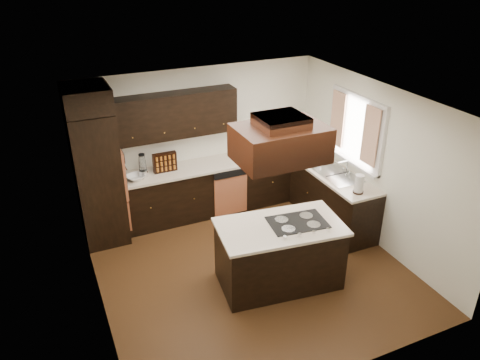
{
  "coord_description": "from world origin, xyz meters",
  "views": [
    {
      "loc": [
        -2.41,
        -4.99,
        4.23
      ],
      "look_at": [
        0.1,
        0.6,
        1.15
      ],
      "focal_mm": 35.0,
      "sensor_mm": 36.0,
      "label": 1
    }
  ],
  "objects_px": {
    "range_hood": "(280,143)",
    "spice_rack": "(165,162)",
    "island": "(279,255)",
    "oven_column": "(98,178)"
  },
  "relations": [
    {
      "from": "island",
      "to": "spice_rack",
      "type": "xyz_separation_m",
      "value": [
        -0.92,
        2.23,
        0.64
      ]
    },
    {
      "from": "oven_column",
      "to": "island",
      "type": "xyz_separation_m",
      "value": [
        2.0,
        -2.13,
        -0.62
      ]
    },
    {
      "from": "range_hood",
      "to": "spice_rack",
      "type": "distance_m",
      "value": 2.71
    },
    {
      "from": "oven_column",
      "to": "spice_rack",
      "type": "height_order",
      "value": "oven_column"
    },
    {
      "from": "island",
      "to": "spice_rack",
      "type": "height_order",
      "value": "spice_rack"
    },
    {
      "from": "oven_column",
      "to": "spice_rack",
      "type": "bearing_deg",
      "value": 5.53
    },
    {
      "from": "spice_rack",
      "to": "island",
      "type": "bearing_deg",
      "value": -68.03
    },
    {
      "from": "oven_column",
      "to": "spice_rack",
      "type": "distance_m",
      "value": 1.08
    },
    {
      "from": "spice_rack",
      "to": "range_hood",
      "type": "bearing_deg",
      "value": -71.84
    },
    {
      "from": "oven_column",
      "to": "range_hood",
      "type": "xyz_separation_m",
      "value": [
        1.88,
        -2.25,
        1.1
      ]
    }
  ]
}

